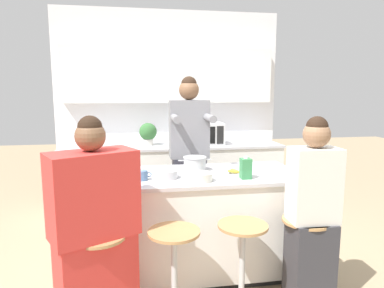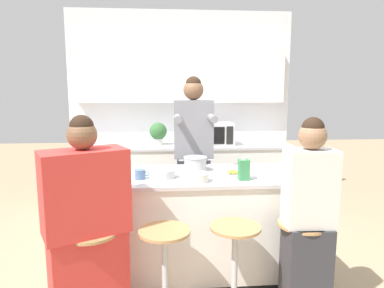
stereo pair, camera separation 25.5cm
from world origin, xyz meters
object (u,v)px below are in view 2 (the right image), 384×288
(bar_stool_rightmost, at_px, (301,264))
(microwave, at_px, (214,134))
(kitchen_island, at_px, (193,223))
(bar_stool_leftmost, at_px, (93,275))
(person_seated_near, at_px, (308,226))
(cooking_pot, at_px, (195,164))
(person_cooking, at_px, (193,162))
(bar_stool_center_right, at_px, (234,268))
(fruit_bowl, at_px, (198,177))
(coffee_cup_near, at_px, (140,174))
(banana_bunch, at_px, (233,172))
(person_wrapped_blanket, at_px, (87,231))
(bar_stool_center_left, at_px, (165,273))
(juice_carton, at_px, (244,169))
(potted_plant, at_px, (158,132))

(bar_stool_rightmost, xyz_separation_m, microwave, (-0.33, 2.18, 0.69))
(kitchen_island, bearing_deg, bar_stool_leftmost, -139.27)
(person_seated_near, height_order, cooking_pot, person_seated_near)
(person_cooking, bearing_deg, bar_stool_center_right, -79.63)
(bar_stool_leftmost, xyz_separation_m, fruit_bowl, (0.76, 0.40, 0.58))
(coffee_cup_near, bearing_deg, banana_bunch, 7.47)
(fruit_bowl, bearing_deg, cooking_pot, 87.60)
(bar_stool_rightmost, height_order, person_wrapped_blanket, person_wrapped_blanket)
(person_wrapped_blanket, xyz_separation_m, banana_bunch, (1.11, 0.61, 0.24))
(bar_stool_center_left, height_order, person_wrapped_blanket, person_wrapped_blanket)
(person_seated_near, bearing_deg, juice_carton, 133.44)
(person_seated_near, bearing_deg, cooking_pot, 135.84)
(fruit_bowl, bearing_deg, bar_stool_center_right, -58.98)
(bar_stool_rightmost, bearing_deg, cooking_pot, 134.09)
(kitchen_island, bearing_deg, person_wrapped_blanket, -140.00)
(kitchen_island, height_order, coffee_cup_near, coffee_cup_near)
(bar_stool_center_left, distance_m, juice_carton, 0.99)
(bar_stool_center_right, relative_size, cooking_pot, 2.26)
(potted_plant, bearing_deg, person_wrapped_blanket, -101.15)
(bar_stool_rightmost, relative_size, potted_plant, 2.30)
(bar_stool_leftmost, distance_m, bar_stool_center_right, 0.99)
(person_seated_near, bearing_deg, coffee_cup_near, 159.39)
(bar_stool_leftmost, xyz_separation_m, person_cooking, (0.80, 1.23, 0.52))
(banana_bunch, bearing_deg, bar_stool_rightmost, -55.24)
(cooking_pot, bearing_deg, bar_stool_leftmost, -135.45)
(microwave, bearing_deg, juice_carton, -90.71)
(bar_stool_center_left, distance_m, cooking_pot, 1.02)
(person_cooking, distance_m, fruit_bowl, 0.83)
(kitchen_island, height_order, person_wrapped_blanket, person_wrapped_blanket)
(bar_stool_leftmost, height_order, bar_stool_center_right, same)
(kitchen_island, relative_size, person_wrapped_blanket, 1.27)
(person_cooking, relative_size, coffee_cup_near, 14.85)
(person_cooking, height_order, person_seated_near, person_cooking)
(kitchen_island, bearing_deg, potted_plant, 101.21)
(kitchen_island, distance_m, coffee_cup_near, 0.67)
(microwave, bearing_deg, kitchen_island, -104.86)
(banana_bunch, bearing_deg, person_cooking, 114.66)
(bar_stool_leftmost, height_order, cooking_pot, cooking_pot)
(bar_stool_center_left, distance_m, coffee_cup_near, 0.80)
(bar_stool_rightmost, distance_m, person_seated_near, 0.31)
(fruit_bowl, distance_m, coffee_cup_near, 0.47)
(person_cooking, bearing_deg, bar_stool_center_left, -102.34)
(person_cooking, relative_size, banana_bunch, 13.26)
(bar_stool_leftmost, xyz_separation_m, bar_stool_rightmost, (1.49, 0.03, 0.00))
(kitchen_island, relative_size, bar_stool_rightmost, 2.76)
(person_cooking, bearing_deg, bar_stool_rightmost, -58.81)
(person_wrapped_blanket, relative_size, banana_bunch, 11.02)
(bar_stool_rightmost, height_order, banana_bunch, banana_bunch)
(person_wrapped_blanket, bearing_deg, juice_carton, -6.44)
(bar_stool_center_left, xyz_separation_m, fruit_bowl, (0.27, 0.41, 0.58))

